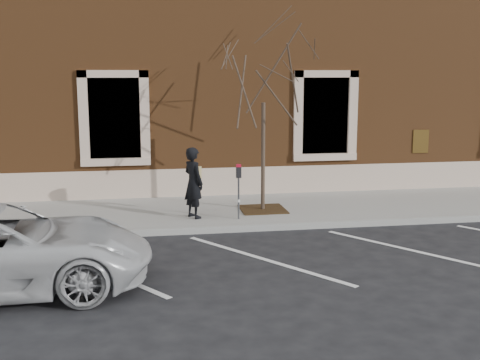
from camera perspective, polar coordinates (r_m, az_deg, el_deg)
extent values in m
plane|color=#28282B|center=(14.02, 0.41, -4.85)|extent=(120.00, 120.00, 0.00)
cube|color=gray|center=(15.68, -0.70, -2.96)|extent=(40.00, 3.50, 0.15)
cube|color=#9E9E99|center=(13.96, 0.45, -4.61)|extent=(40.00, 0.12, 0.15)
cube|color=brown|center=(21.23, -3.27, 11.10)|extent=(40.00, 8.50, 8.00)
cube|color=#C3A995|center=(17.31, -1.61, -0.12)|extent=(40.00, 0.06, 0.80)
cube|color=black|center=(17.05, -11.79, 5.78)|extent=(1.40, 0.30, 2.20)
cube|color=#C3A995|center=(17.01, -11.67, 1.71)|extent=(1.90, 0.20, 0.20)
cube|color=black|center=(17.86, 7.93, 6.08)|extent=(1.40, 0.30, 2.20)
cube|color=#C3A995|center=(17.82, 8.00, 2.19)|extent=(1.90, 0.20, 0.20)
imported|color=black|center=(14.54, -4.43, -0.26)|extent=(0.67, 0.75, 1.72)
cylinder|color=#595B60|center=(14.42, -0.13, -1.76)|extent=(0.04, 0.04, 1.01)
cube|color=black|center=(14.30, -0.13, 0.73)|extent=(0.12, 0.09, 0.26)
cube|color=red|center=(14.27, -0.13, 1.37)|extent=(0.11, 0.09, 0.06)
cube|color=white|center=(14.38, -0.10, -2.00)|extent=(0.05, 0.00, 0.07)
cube|color=#372611|center=(15.50, 2.17, -2.79)|extent=(1.14, 1.14, 0.03)
cylinder|color=#48352C|center=(15.25, 2.20, 2.19)|extent=(0.10, 0.10, 2.74)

